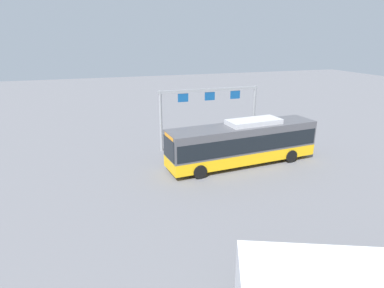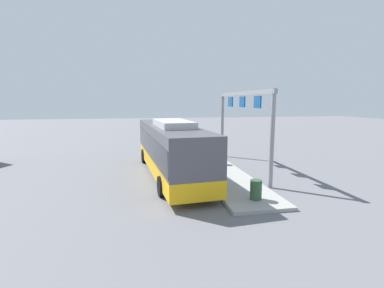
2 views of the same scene
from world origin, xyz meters
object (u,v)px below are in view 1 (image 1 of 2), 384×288
object	(u,v)px
person_boarding	(172,144)
bus_main	(243,142)
trash_bin	(280,138)
person_waiting_near	(204,141)

from	to	relation	value
person_boarding	bus_main	bearing A→B (deg)	25.45
person_boarding	trash_bin	size ratio (longest dim) A/B	1.86
person_waiting_near	trash_bin	bearing A→B (deg)	65.14
person_boarding	person_waiting_near	distance (m)	2.68
bus_main	person_waiting_near	bearing A→B (deg)	-64.12
bus_main	person_waiting_near	size ratio (longest dim) A/B	7.20
person_boarding	person_waiting_near	bearing A→B (deg)	54.98
person_waiting_near	trash_bin	size ratio (longest dim) A/B	1.86
person_boarding	trash_bin	distance (m)	10.09
bus_main	trash_bin	xyz separation A→B (m)	(-5.47, -3.22, -1.20)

